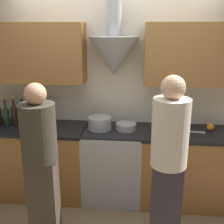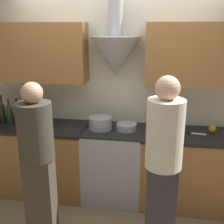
{
  "view_description": "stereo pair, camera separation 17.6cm",
  "coord_description": "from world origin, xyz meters",
  "views": [
    {
      "loc": [
        0.31,
        -2.85,
        2.1
      ],
      "look_at": [
        0.0,
        0.2,
        1.17
      ],
      "focal_mm": 45.0,
      "sensor_mm": 36.0,
      "label": 1
    },
    {
      "loc": [
        0.48,
        -2.83,
        2.1
      ],
      "look_at": [
        0.0,
        0.2,
        1.17
      ],
      "focal_mm": 45.0,
      "sensor_mm": 36.0,
      "label": 2
    }
  ],
  "objects": [
    {
      "name": "wine_bottle_5",
      "position": [
        -1.12,
        0.33,
        1.05
      ],
      "size": [
        0.08,
        0.08,
        0.34
      ],
      "color": "black",
      "rests_on": "counter_left"
    },
    {
      "name": "person_foreground_left",
      "position": [
        -0.59,
        -0.56,
        0.91
      ],
      "size": [
        0.33,
        0.33,
        1.64
      ],
      "color": "#473D33",
      "rests_on": "ground_plane"
    },
    {
      "name": "saucepan",
      "position": [
        0.7,
        0.33,
        0.97
      ],
      "size": [
        0.15,
        0.15,
        0.1
      ],
      "color": "#A8AAAF",
      "rests_on": "counter_right"
    },
    {
      "name": "orange_fruit",
      "position": [
        1.16,
        0.39,
        0.96
      ],
      "size": [
        0.09,
        0.09,
        0.09
      ],
      "color": "orange",
      "rests_on": "counter_right"
    },
    {
      "name": "person_foreground_right",
      "position": [
        0.57,
        -0.6,
        0.97
      ],
      "size": [
        0.32,
        0.32,
        1.74
      ],
      "color": "#38333D",
      "rests_on": "ground_plane"
    },
    {
      "name": "wine_bottle_7",
      "position": [
        -0.93,
        0.33,
        1.05
      ],
      "size": [
        0.07,
        0.07,
        0.34
      ],
      "color": "black",
      "rests_on": "counter_left"
    },
    {
      "name": "stove_range",
      "position": [
        0.0,
        0.3,
        0.46
      ],
      "size": [
        0.7,
        0.6,
        0.92
      ],
      "color": "#A8AAAF",
      "rests_on": "ground_plane"
    },
    {
      "name": "ground_plane",
      "position": [
        0.0,
        0.0,
        0.0
      ],
      "size": [
        12.0,
        12.0,
        0.0
      ],
      "primitive_type": "plane",
      "color": "#847051"
    },
    {
      "name": "wine_bottle_3",
      "position": [
        -1.33,
        0.31,
        1.05
      ],
      "size": [
        0.08,
        0.08,
        0.33
      ],
      "color": "black",
      "rests_on": "counter_left"
    },
    {
      "name": "counter_right",
      "position": [
        0.88,
        0.3,
        0.46
      ],
      "size": [
        1.09,
        0.62,
        0.92
      ],
      "color": "#9E6B38",
      "rests_on": "ground_plane"
    },
    {
      "name": "counter_left",
      "position": [
        -1.02,
        0.3,
        0.46
      ],
      "size": [
        1.36,
        0.62,
        0.92
      ],
      "color": "#9E6B38",
      "rests_on": "ground_plane"
    },
    {
      "name": "chefs_knife",
      "position": [
        0.95,
        0.31,
        0.92
      ],
      "size": [
        0.27,
        0.07,
        0.01
      ],
      "rotation": [
        0.0,
        0.0,
        -0.14
      ],
      "color": "silver",
      "rests_on": "counter_right"
    },
    {
      "name": "wall_back",
      "position": [
        -0.05,
        0.57,
        1.48
      ],
      "size": [
        8.4,
        0.6,
        2.6
      ],
      "color": "silver",
      "rests_on": "ground_plane"
    },
    {
      "name": "mixing_bowl",
      "position": [
        0.16,
        0.31,
        0.96
      ],
      "size": [
        0.24,
        0.24,
        0.08
      ],
      "color": "#A8AAAF",
      "rests_on": "stove_range"
    },
    {
      "name": "wine_bottle_6",
      "position": [
        -1.02,
        0.32,
        1.05
      ],
      "size": [
        0.08,
        0.08,
        0.35
      ],
      "color": "black",
      "rests_on": "counter_left"
    },
    {
      "name": "wine_bottle_2",
      "position": [
        -1.43,
        0.32,
        1.06
      ],
      "size": [
        0.07,
        0.07,
        0.36
      ],
      "color": "black",
      "rests_on": "counter_left"
    },
    {
      "name": "wine_bottle_4",
      "position": [
        -1.23,
        0.33,
        1.06
      ],
      "size": [
        0.08,
        0.08,
        0.37
      ],
      "color": "black",
      "rests_on": "counter_left"
    },
    {
      "name": "stock_pot",
      "position": [
        -0.16,
        0.3,
        0.99
      ],
      "size": [
        0.28,
        0.28,
        0.15
      ],
      "color": "#A8AAAF",
      "rests_on": "stove_range"
    },
    {
      "name": "wine_bottle_8",
      "position": [
        -0.83,
        0.32,
        1.05
      ],
      "size": [
        0.08,
        0.08,
        0.33
      ],
      "color": "black",
      "rests_on": "counter_left"
    }
  ]
}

